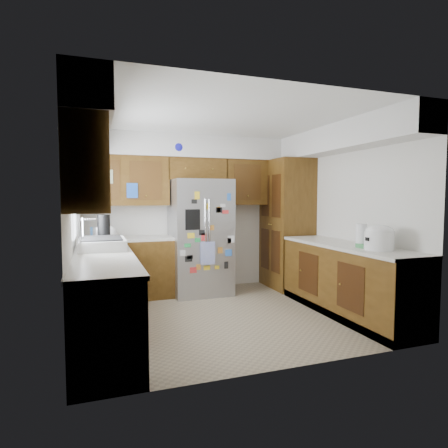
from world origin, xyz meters
The scene contains 12 objects.
floor centered at (0.00, 0.00, 0.00)m, with size 3.60×3.60×0.00m, color tan.
room_shell centered at (-0.11, 0.36, 1.82)m, with size 3.64×3.24×2.52m.
left_counter_run centered at (-1.36, 0.03, 0.43)m, with size 1.36×3.20×0.92m.
right_counter_run centered at (1.50, -0.47, 0.42)m, with size 0.63×2.25×0.92m.
pantry centered at (1.50, 1.15, 1.07)m, with size 0.60×0.90×2.15m, color #472C0D.
fridge centered at (0.00, 1.20, 0.90)m, with size 0.90×0.79×1.80m.
bridge_cabinet centered at (0.00, 1.43, 1.98)m, with size 0.96×0.34×0.35m, color #472C0D.
fridge_top_items centered at (-0.07, 1.38, 2.27)m, with size 0.89×0.35×0.28m.
sink_assembly centered at (-1.50, 0.10, 0.99)m, with size 0.52×0.70×0.37m.
left_counter_clutter centered at (-1.45, 0.86, 1.05)m, with size 0.35×0.84×0.38m.
rice_cooker centered at (1.50, -1.03, 1.07)m, with size 0.34×0.33×0.29m.
paper_towel centered at (1.46, -0.77, 1.06)m, with size 0.13×0.13×0.29m, color white.
Camera 1 is at (-1.58, -4.46, 1.52)m, focal length 30.00 mm.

